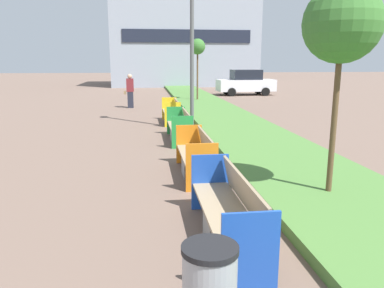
{
  "coord_description": "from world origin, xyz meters",
  "views": [
    {
      "loc": [
        -0.15,
        3.02,
        2.43
      ],
      "look_at": [
        0.9,
        11.25,
        0.6
      ],
      "focal_mm": 35.0,
      "sensor_mm": 36.0,
      "label": 1
    }
  ],
  "objects": [
    {
      "name": "planter_grass_strip",
      "position": [
        3.2,
        12.0,
        0.09
      ],
      "size": [
        2.8,
        120.0,
        0.18
      ],
      "color": "#4C7A38",
      "rests_on": "ground"
    },
    {
      "name": "building_backdrop",
      "position": [
        4.0,
        43.54,
        4.34
      ],
      "size": [
        14.43,
        8.77,
        8.69
      ],
      "color": "#939EAD",
      "rests_on": "ground"
    },
    {
      "name": "bench_blue_frame",
      "position": [
        0.94,
        7.67,
        0.38
      ],
      "size": [
        0.65,
        2.46,
        0.94
      ],
      "color": "gray",
      "rests_on": "ground"
    },
    {
      "name": "bench_orange_frame",
      "position": [
        0.94,
        10.8,
        0.37
      ],
      "size": [
        0.65,
        2.13,
        0.94
      ],
      "color": "gray",
      "rests_on": "ground"
    },
    {
      "name": "bench_green_frame",
      "position": [
        0.94,
        14.51,
        0.37
      ],
      "size": [
        0.65,
        2.25,
        0.94
      ],
      "color": "gray",
      "rests_on": "ground"
    },
    {
      "name": "bench_yellow_frame",
      "position": [
        0.94,
        18.05,
        0.37
      ],
      "size": [
        0.65,
        2.05,
        0.94
      ],
      "color": "gray",
      "rests_on": "ground"
    },
    {
      "name": "street_lamp_post",
      "position": [
        1.55,
        16.38,
        4.26
      ],
      "size": [
        0.24,
        0.44,
        7.75
      ],
      "color": "#56595B",
      "rests_on": "ground"
    },
    {
      "name": "sapling_tree_near",
      "position": [
        3.07,
        9.0,
        3.01
      ],
      "size": [
        1.28,
        1.28,
        3.67
      ],
      "color": "brown",
      "rests_on": "ground"
    },
    {
      "name": "sapling_tree_far",
      "position": [
        3.07,
        25.73,
        3.24
      ],
      "size": [
        0.93,
        0.93,
        3.77
      ],
      "color": "brown",
      "rests_on": "ground"
    },
    {
      "name": "pedestrian_walking",
      "position": [
        -0.9,
        23.37,
        0.92
      ],
      "size": [
        0.53,
        0.24,
        1.8
      ],
      "color": "#232633",
      "rests_on": "ground"
    },
    {
      "name": "parked_car_distant",
      "position": [
        7.35,
        30.37,
        0.91
      ],
      "size": [
        4.25,
        2.0,
        1.86
      ],
      "rotation": [
        0.0,
        0.0,
        0.03
      ],
      "color": "silver",
      "rests_on": "ground"
    }
  ]
}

